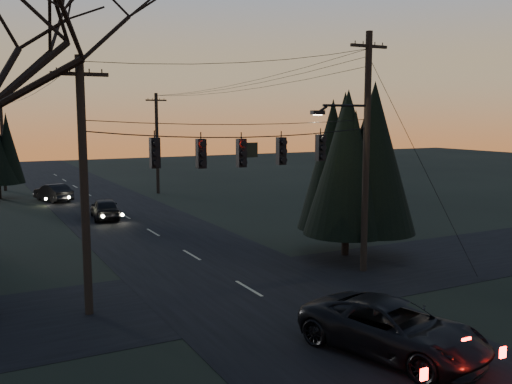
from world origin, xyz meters
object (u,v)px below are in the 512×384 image
utility_pole_left (89,314)px  utility_pole_far_l (6,191)px  sedan_oncoming_a (105,209)px  utility_pole_right (363,271)px  suv_near (393,329)px  utility_pole_far_r (158,193)px  sedan_oncoming_b (53,193)px  evergreen_right (347,160)px

utility_pole_left → utility_pole_far_l: 36.00m
utility_pole_far_l → sedan_oncoming_a: utility_pole_far_l is taller
utility_pole_right → suv_near: 8.66m
utility_pole_far_r → sedan_oncoming_b: size_ratio=2.09×
evergreen_right → sedan_oncoming_b: evergreen_right is taller
utility_pole_far_r → utility_pole_far_l: 14.01m
utility_pole_right → sedan_oncoming_a: 18.91m
utility_pole_far_r → sedan_oncoming_a: size_ratio=2.14×
utility_pole_far_r → suv_near: bearing=-97.6°
utility_pole_far_r → suv_near: (-4.70, -35.24, 0.74)m
utility_pole_far_l → sedan_oncoming_b: (2.80, -8.77, 0.67)m
utility_pole_right → sedan_oncoming_a: utility_pole_right is taller
utility_pole_left → utility_pole_far_r: bearing=67.7°
utility_pole_far_r → evergreen_right: (1.01, -25.34, 4.52)m
suv_near → sedan_oncoming_b: size_ratio=1.31×
utility_pole_left → sedan_oncoming_b: utility_pole_left is taller
utility_pole_right → evergreen_right: evergreen_right is taller
utility_pole_right → sedan_oncoming_a: bearing=111.4°
utility_pole_right → utility_pole_far_l: (-11.50, 36.00, 0.00)m
utility_pole_far_l → suv_near: (6.80, -43.24, 0.74)m
utility_pole_left → suv_near: (6.80, -7.24, 0.74)m
evergreen_right → sedan_oncoming_a: size_ratio=1.98×
utility_pole_left → sedan_oncoming_b: size_ratio=2.09×
sedan_oncoming_b → utility_pole_right: bearing=89.7°
utility_pole_far_l → sedan_oncoming_a: 18.99m
utility_pole_far_r → evergreen_right: bearing=-87.7°
utility_pole_far_r → sedan_oncoming_b: (-8.70, -0.77, 0.67)m
evergreen_right → utility_pole_far_r: bearing=92.3°
evergreen_right → sedan_oncoming_a: (-7.91, 14.93, -3.84)m
sedan_oncoming_b → utility_pole_left: bearing=66.1°
suv_near → sedan_oncoming_a: (-2.21, 24.83, -0.06)m
utility_pole_left → utility_pole_far_r: same height
evergreen_right → suv_near: bearing=-119.9°
utility_pole_left → suv_near: bearing=-46.8°
utility_pole_far_r → suv_near: 35.56m
evergreen_right → suv_near: (-5.71, -9.90, -3.78)m
evergreen_right → suv_near: evergreen_right is taller
utility_pole_right → sedan_oncoming_b: size_ratio=2.46×
utility_pole_far_r → utility_pole_far_l: size_ratio=1.06×
utility_pole_right → utility_pole_left: (-11.50, 0.00, 0.00)m
utility_pole_right → utility_pole_far_l: bearing=107.7°
utility_pole_right → evergreen_right: (1.01, 2.66, 4.52)m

